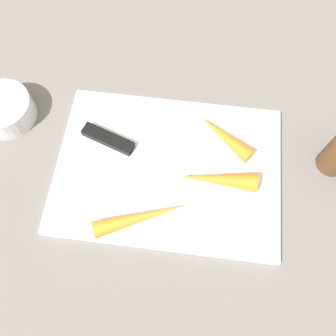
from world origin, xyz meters
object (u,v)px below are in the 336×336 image
carrot_shortest (224,136)px  small_bowl (5,110)px  cutting_board (168,169)px  carrot_longest (141,217)px  knife (115,142)px  carrot_medium (218,180)px

carrot_shortest → small_bowl: size_ratio=1.10×
cutting_board → carrot_longest: 0.10m
knife → small_bowl: size_ratio=1.99×
cutting_board → small_bowl: 0.30m
carrot_medium → carrot_shortest: bearing=-95.5°
carrot_shortest → knife: bearing=46.4°
carrot_shortest → small_bowl: small_bowl is taller
knife → carrot_longest: size_ratio=1.39×
knife → carrot_medium: bearing=3.1°
cutting_board → carrot_shortest: carrot_shortest is taller
cutting_board → knife: size_ratio=1.84×
carrot_longest → carrot_medium: carrot_medium is taller
carrot_longest → carrot_medium: bearing=11.3°
carrot_medium → small_bowl: carrot_medium is taller
carrot_longest → carrot_shortest: bearing=30.3°
cutting_board → knife: 0.10m
cutting_board → small_bowl: bearing=166.6°
carrot_longest → cutting_board: bearing=48.9°
knife → small_bowl: bearing=-171.6°
cutting_board → carrot_shortest: 0.11m
carrot_longest → carrot_shortest: 0.19m
carrot_longest → carrot_medium: size_ratio=1.20×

